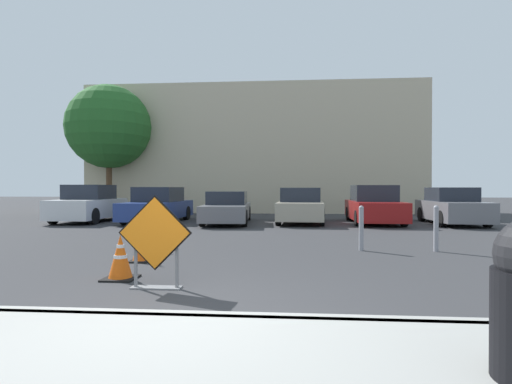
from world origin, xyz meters
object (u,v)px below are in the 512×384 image
at_px(traffic_cone_nearest, 120,257).
at_px(bollard_nearest, 361,227).
at_px(traffic_cone_second, 140,244).
at_px(parked_car_fifth, 374,206).
at_px(parked_car_nearest, 89,205).
at_px(road_closed_sign, 155,240).
at_px(traffic_cone_third, 152,234).
at_px(parked_car_fourth, 301,206).
at_px(parked_car_sixth, 452,207).
at_px(traffic_cone_fourth, 161,228).
at_px(parked_car_second, 158,206).
at_px(bollard_second, 436,227).
at_px(traffic_cone_fifth, 171,225).
at_px(parked_car_third, 227,208).

xyz_separation_m(traffic_cone_nearest, bollard_nearest, (4.38, 3.26, 0.20)).
xyz_separation_m(traffic_cone_second, parked_car_fifth, (6.48, 9.19, 0.35)).
xyz_separation_m(parked_car_nearest, bollard_nearest, (10.27, -7.11, -0.18)).
xyz_separation_m(road_closed_sign, parked_car_fifth, (5.47, 11.25, 0.00)).
xyz_separation_m(traffic_cone_third, parked_car_fifth, (6.72, 7.81, 0.33)).
bearing_deg(parked_car_fourth, road_closed_sign, 80.62).
bearing_deg(bollard_nearest, traffic_cone_third, -175.52).
height_order(traffic_cone_third, parked_car_fifth, parked_car_fifth).
xyz_separation_m(road_closed_sign, parked_car_sixth, (8.50, 11.03, -0.03)).
relative_size(traffic_cone_fourth, parked_car_second, 0.17).
xyz_separation_m(traffic_cone_second, traffic_cone_fourth, (-0.57, 3.01, 0.00)).
distance_m(road_closed_sign, bollard_second, 6.55).
xyz_separation_m(traffic_cone_third, parked_car_sixth, (9.75, 7.58, 0.30)).
xyz_separation_m(parked_car_fourth, bollard_second, (2.87, -7.26, -0.12)).
height_order(traffic_cone_fourth, parked_car_fifth, parked_car_fifth).
bearing_deg(bollard_nearest, traffic_cone_fourth, 166.49).
distance_m(parked_car_second, parked_car_fourth, 6.06).
bearing_deg(traffic_cone_fifth, bollard_second, -20.62).
xyz_separation_m(parked_car_second, parked_car_third, (3.03, -0.28, -0.07)).
bearing_deg(parked_car_sixth, bollard_second, 67.67).
distance_m(traffic_cone_third, traffic_cone_fourth, 1.66).
bearing_deg(parked_car_sixth, traffic_cone_nearest, 50.05).
xyz_separation_m(parked_car_fifth, bollard_second, (-0.16, -7.43, -0.15)).
xyz_separation_m(parked_car_third, bollard_second, (5.90, -6.91, -0.06)).
bearing_deg(bollard_nearest, traffic_cone_nearest, -143.37).
relative_size(traffic_cone_fifth, parked_car_nearest, 0.16).
bearing_deg(traffic_cone_fifth, parked_car_nearest, 137.98).
relative_size(parked_car_nearest, parked_car_third, 0.86).
relative_size(traffic_cone_nearest, bollard_nearest, 0.68).
xyz_separation_m(traffic_cone_third, parked_car_second, (-2.37, 7.57, 0.30)).
distance_m(traffic_cone_nearest, parked_car_fourth, 11.00).
relative_size(road_closed_sign, parked_car_third, 0.29).
bearing_deg(parked_car_second, parked_car_fourth, -177.14).
height_order(parked_car_nearest, bollard_nearest, parked_car_nearest).
bearing_deg(traffic_cone_fourth, road_closed_sign, -72.77).
xyz_separation_m(traffic_cone_fourth, parked_car_fifth, (7.05, 6.18, 0.35)).
distance_m(parked_car_third, parked_car_fourth, 3.05).
relative_size(parked_car_nearest, bollard_second, 3.78).
bearing_deg(bollard_second, bollard_nearest, 180.00).
xyz_separation_m(traffic_cone_fifth, parked_car_nearest, (-4.97, 4.48, 0.42)).
relative_size(parked_car_fourth, bollard_nearest, 3.91).
relative_size(parked_car_second, parked_car_fifth, 1.01).
height_order(traffic_cone_fifth, bollard_second, bollard_second).
bearing_deg(parked_car_sixth, traffic_cone_second, 44.90).
height_order(road_closed_sign, traffic_cone_third, road_closed_sign).
distance_m(bollard_nearest, bollard_second, 1.69).
height_order(traffic_cone_nearest, parked_car_third, parked_car_third).
xyz_separation_m(traffic_cone_fourth, parked_car_sixth, (10.08, 5.95, 0.32)).
distance_m(parked_car_sixth, bollard_nearest, 8.70).
bearing_deg(traffic_cone_fourth, bollard_nearest, -13.51).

